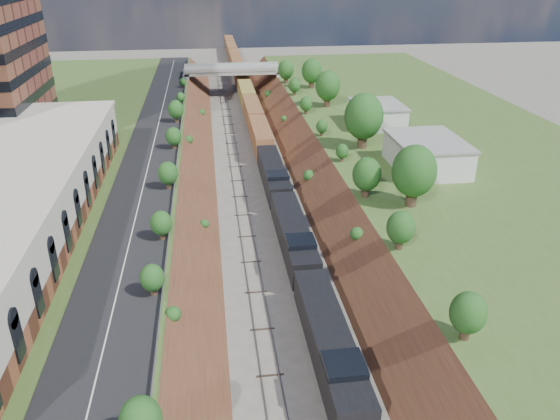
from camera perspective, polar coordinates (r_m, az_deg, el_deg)
The scene contains 15 objects.
platform_left at distance 86.87m, azimuth -24.85°, elevation 2.55°, with size 44.00×180.00×5.00m, color #425D26.
platform_right at distance 91.68m, azimuth 18.47°, elevation 4.73°, with size 44.00×180.00×5.00m, color #425D26.
embankment_left at distance 83.78m, azimuth -10.08°, elevation 1.94°, with size 7.07×180.00×7.07m, color brown.
embankment_right at distance 85.48m, azimuth 4.80°, elevation 2.73°, with size 7.07×180.00×7.07m, color brown.
rail_left_track at distance 83.72m, azimuth -4.34°, elevation 2.32°, with size 1.58×180.00×0.18m, color gray.
rail_right_track at distance 84.12m, azimuth -0.81°, elevation 2.51°, with size 1.58×180.00×0.18m, color gray.
road at distance 82.34m, azimuth -13.48°, elevation 4.99°, with size 8.00×180.00×0.10m, color black.
guardrail at distance 81.64m, azimuth -10.66°, elevation 5.45°, with size 0.10×171.00×0.70m.
commercial_building at distance 63.82m, azimuth -26.63°, elevation 0.32°, with size 14.30×62.30×7.00m.
overpass at distance 141.99m, azimuth -4.98°, elevation 13.82°, with size 24.50×8.30×7.40m.
white_building_near at distance 79.54m, azimuth 15.08°, elevation 5.59°, with size 9.00×12.00×4.00m, color silver.
white_building_far at distance 99.16m, azimuth 10.13°, elevation 9.74°, with size 8.00×10.00×3.60m, color silver.
tree_right_large at distance 65.93m, azimuth 13.84°, elevation 3.92°, with size 5.25×5.25×7.61m.
tree_left_crest at distance 45.27m, azimuth -13.16°, elevation -9.69°, with size 2.45×2.45×3.55m.
freight_train at distance 130.45m, azimuth -3.48°, elevation 11.87°, with size 3.14×193.22×4.67m.
Camera 1 is at (-6.51, -17.16, 32.34)m, focal length 35.00 mm.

